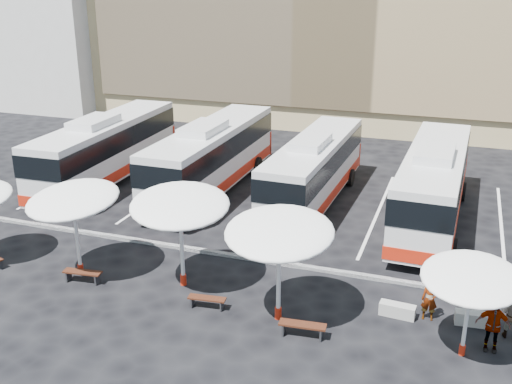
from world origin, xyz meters
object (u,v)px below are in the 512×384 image
(conc_bench_0, at_px, (397,310))
(sunshade_2, at_px, (180,205))
(bus_2, at_px, (314,168))
(passenger_2, at_px, (493,325))
(wood_bench_2, at_px, (207,300))
(bus_1, at_px, (212,155))
(sunshade_4, at_px, (472,278))
(sunshade_3, at_px, (279,232))
(wood_bench_1, at_px, (83,274))
(bus_0, at_px, (107,147))
(conc_bench_1, at_px, (474,319))
(bus_3, at_px, (434,182))
(passenger_0, at_px, (430,299))
(wood_bench_3, at_px, (302,327))
(sunshade_1, at_px, (73,200))

(conc_bench_0, bearing_deg, sunshade_2, -176.92)
(bus_2, xyz_separation_m, passenger_2, (8.83, -11.30, -1.03))
(passenger_2, bearing_deg, wood_bench_2, -176.90)
(bus_1, bearing_deg, passenger_2, -37.15)
(sunshade_4, bearing_deg, bus_2, 123.84)
(sunshade_3, height_order, wood_bench_1, sunshade_3)
(sunshade_2, distance_m, conc_bench_0, 8.90)
(bus_0, bearing_deg, sunshade_2, -47.57)
(sunshade_3, distance_m, conc_bench_1, 7.56)
(passenger_2, bearing_deg, bus_3, 103.24)
(conc_bench_1, bearing_deg, bus_0, 155.75)
(bus_0, relative_size, bus_1, 1.00)
(passenger_0, relative_size, passenger_2, 0.86)
(bus_1, relative_size, sunshade_2, 2.61)
(bus_3, distance_m, sunshade_2, 13.36)
(wood_bench_3, bearing_deg, sunshade_3, 143.87)
(bus_2, bearing_deg, sunshade_1, -120.41)
(sunshade_1, height_order, wood_bench_3, sunshade_1)
(wood_bench_2, bearing_deg, bus_0, 135.00)
(sunshade_3, xyz_separation_m, passenger_2, (7.12, 0.49, -2.44))
(bus_2, distance_m, sunshade_4, 14.35)
(bus_0, relative_size, sunshade_1, 2.87)
(sunshade_2, xyz_separation_m, passenger_0, (9.37, 0.62, -2.59))
(wood_bench_3, bearing_deg, passenger_0, 33.04)
(sunshade_1, height_order, sunshade_2, sunshade_2)
(conc_bench_0, bearing_deg, bus_3, 87.29)
(sunshade_3, relative_size, wood_bench_2, 2.74)
(conc_bench_0, height_order, passenger_2, passenger_2)
(sunshade_3, bearing_deg, wood_bench_1, -179.91)
(sunshade_1, relative_size, conc_bench_1, 3.51)
(conc_bench_0, distance_m, conc_bench_1, 2.62)
(bus_2, height_order, wood_bench_1, bus_2)
(wood_bench_3, bearing_deg, conc_bench_1, 26.21)
(bus_2, relative_size, sunshade_4, 3.52)
(wood_bench_2, distance_m, conc_bench_1, 9.54)
(wood_bench_1, xyz_separation_m, conc_bench_1, (14.81, 1.90, -0.13))
(wood_bench_3, height_order, passenger_0, passenger_0)
(conc_bench_1, bearing_deg, sunshade_4, -99.61)
(bus_0, height_order, conc_bench_0, bus_0)
(bus_3, distance_m, sunshade_1, 16.92)
(wood_bench_1, bearing_deg, sunshade_2, 16.38)
(wood_bench_1, bearing_deg, bus_1, 87.17)
(bus_3, height_order, passenger_0, bus_3)
(bus_1, bearing_deg, passenger_0, -38.04)
(wood_bench_1, distance_m, wood_bench_2, 5.50)
(bus_2, distance_m, bus_3, 6.20)
(wood_bench_2, bearing_deg, conc_bench_0, 14.71)
(bus_1, distance_m, wood_bench_2, 13.07)
(bus_0, xyz_separation_m, sunshade_3, (14.10, -11.22, 1.28))
(conc_bench_0, height_order, conc_bench_1, conc_bench_1)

